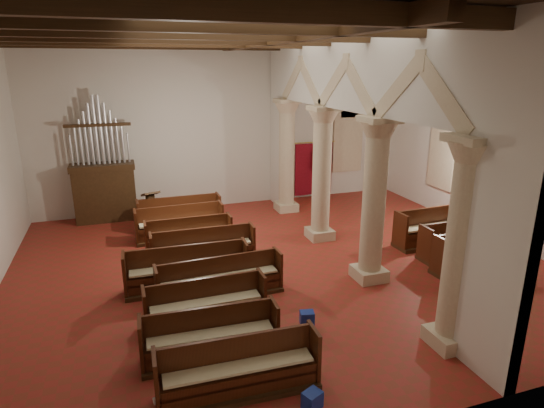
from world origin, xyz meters
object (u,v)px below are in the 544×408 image
Objects in this scene: pipe_organ at (104,182)px; processional_banner at (323,181)px; lectern at (151,213)px; aisle_pew_0 at (470,259)px; nave_pew_0 at (239,376)px.

pipe_organ is 8.25m from processional_banner.
pipe_organ is at bearing 119.68° from lectern.
aisle_pew_0 is at bearing -54.72° from lectern.
nave_pew_0 is at bearing -78.05° from pipe_organ.
nave_pew_0 is (0.71, -8.63, -0.22)m from lectern.
pipe_organ is at bearing 103.83° from nave_pew_0.
lectern is 0.63× the size of processional_banner.
pipe_organ is 1.63× the size of nave_pew_0.
processional_banner is at bearing 92.93° from aisle_pew_0.
nave_pew_0 is at bearing -117.87° from processional_banner.
processional_banner is (8.23, -0.01, -0.62)m from pipe_organ.
lectern is 8.66m from nave_pew_0.
pipe_organ is at bearing -176.53° from processional_banner.
lectern reaches higher than nave_pew_0.
aisle_pew_0 is at bearing 22.18° from nave_pew_0.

